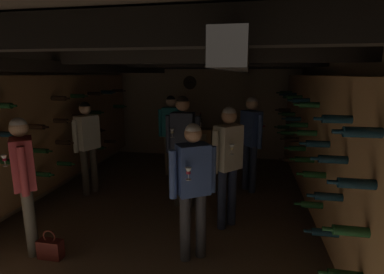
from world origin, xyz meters
name	(u,v)px	position (x,y,z in m)	size (l,w,h in m)	color
ground_plane	(171,211)	(0.00, 0.00, 0.00)	(8.40, 8.40, 0.00)	#7A6651
room_shell	(174,118)	(0.00, 0.27, 1.41)	(4.72, 6.52, 2.41)	tan
wine_crate_stack	(200,149)	(0.10, 2.19, 0.45)	(0.52, 0.35, 0.90)	#A37547
display_bottle	(200,123)	(0.11, 2.15, 1.04)	(0.08, 0.08, 0.35)	black
person_host_center	(183,141)	(0.15, 0.22, 1.07)	(0.54, 0.32, 1.75)	#4C473D
person_guest_near_left	(24,174)	(-1.35, -1.32, 0.97)	(0.44, 0.44, 1.61)	#4C473D
person_guest_far_right	(251,135)	(1.17, 1.06, 1.03)	(0.44, 0.43, 1.69)	#232D4C
person_guest_near_right	(193,180)	(0.55, -1.10, 0.94)	(0.47, 0.43, 1.57)	#2D2D33
person_guest_mid_left	(87,139)	(-1.57, 0.42, 0.97)	(0.34, 0.50, 1.62)	#4C473D
person_guest_mid_right	(228,156)	(0.87, -0.30, 1.00)	(0.39, 0.46, 1.66)	#232D4C
person_guest_rear_center	(171,128)	(-0.41, 1.64, 1.00)	(0.54, 0.32, 1.65)	brown
handbag	(50,248)	(-1.05, -1.41, 0.12)	(0.28, 0.12, 0.35)	#591E19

